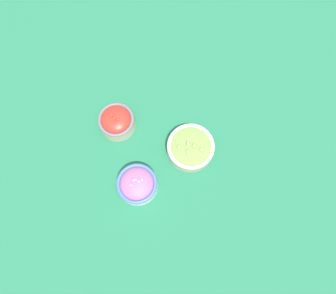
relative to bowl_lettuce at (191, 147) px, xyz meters
name	(u,v)px	position (x,y,z in m)	size (l,w,h in m)	color
ground_plane	(168,149)	(0.05, 0.05, -0.03)	(3.00, 3.00, 0.00)	#23704C
bowl_lettuce	(191,147)	(0.00, 0.00, 0.00)	(0.16, 0.16, 0.07)	beige
bowl_red_onion	(137,184)	(0.03, 0.21, 0.00)	(0.13, 0.13, 0.08)	white
bowl_cherry_tomatoes	(117,121)	(0.24, 0.11, 0.01)	(0.12, 0.12, 0.08)	beige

